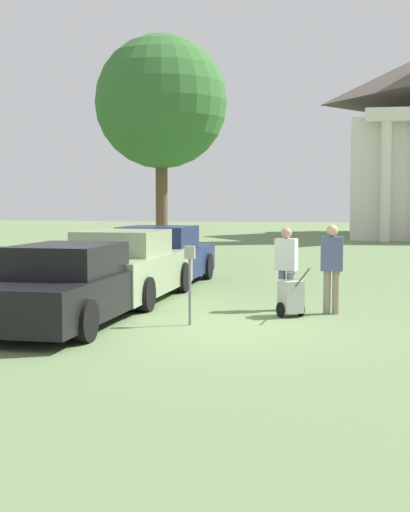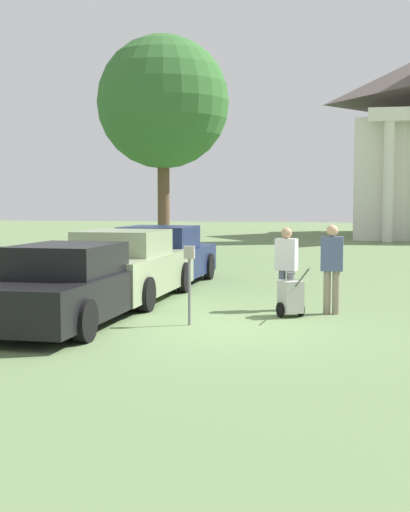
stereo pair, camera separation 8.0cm
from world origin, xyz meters
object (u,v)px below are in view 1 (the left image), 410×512
object	(u,v)px
parked_car_navy	(160,258)
parked_car_sage	(125,268)
parked_car_black	(72,287)
person_supervisor	(332,263)
parking_meter	(190,270)
equipment_cart	(291,296)
person_worker	(286,263)

from	to	relation	value
parked_car_navy	parked_car_sage	bearing A→B (deg)	-89.20
parked_car_black	person_supervisor	xyz separation A→B (m)	(4.48, 2.06, 0.32)
parked_car_navy	parking_meter	xyz separation A→B (m)	(2.07, -5.72, 0.27)
person_supervisor	parked_car_sage	bearing A→B (deg)	-12.04
parked_car_black	equipment_cart	world-z (taller)	parked_car_black
parking_meter	person_supervisor	size ratio (longest dim) A/B	0.81
equipment_cart	parked_car_navy	bearing A→B (deg)	99.58
parked_car_sage	parked_car_navy	size ratio (longest dim) A/B	1.02
parked_car_sage	equipment_cart	size ratio (longest dim) A/B	4.84
person_supervisor	equipment_cart	xyz separation A→B (m)	(-0.74, -0.49, -0.59)
equipment_cart	parking_meter	bearing A→B (deg)	-173.33
parked_car_navy	person_worker	world-z (taller)	person_worker
parked_car_sage	parked_car_black	bearing A→B (deg)	-89.20
parked_car_black	parked_car_navy	size ratio (longest dim) A/B	1.06
parking_meter	person_worker	bearing A→B (deg)	53.62
parked_car_navy	person_worker	distance (m)	5.13
parked_car_navy	equipment_cart	bearing A→B (deg)	-49.32
parked_car_sage	parked_car_navy	distance (m)	2.95
parked_car_sage	parking_meter	bearing A→B (deg)	-52.42
person_worker	person_supervisor	distance (m)	0.95
parking_meter	person_supervisor	xyz separation A→B (m)	(2.41, 1.75, 0.01)
parking_meter	equipment_cart	distance (m)	2.16
person_worker	equipment_cart	size ratio (longest dim) A/B	1.65
parked_car_black	person_supervisor	distance (m)	4.94
parked_car_sage	person_supervisor	bearing A→B (deg)	-12.05
parked_car_navy	parking_meter	bearing A→B (deg)	-69.32
parking_meter	parked_car_navy	bearing A→B (deg)	109.88
parked_car_black	parking_meter	bearing A→B (deg)	9.37
parked_car_sage	parked_car_navy	world-z (taller)	parked_car_sage
parked_car_sage	person_supervisor	size ratio (longest dim) A/B	2.80
parked_car_sage	person_worker	distance (m)	3.65
person_worker	person_supervisor	bearing A→B (deg)	175.60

